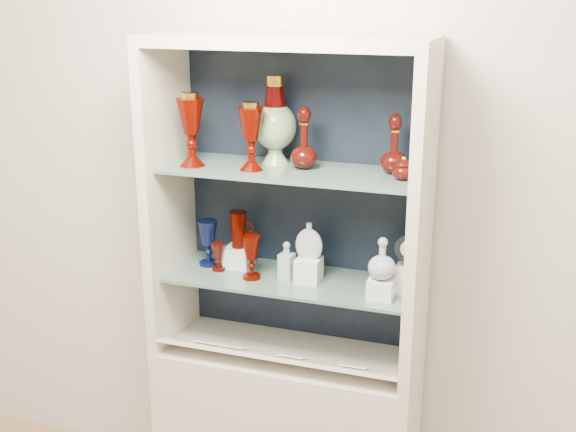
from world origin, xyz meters
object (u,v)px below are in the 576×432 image
(ruby_decanter_b, at_px, (395,142))
(flat_flask, at_px, (309,240))
(enamel_urn, at_px, (275,120))
(cobalt_goblet, at_px, (208,243))
(ruby_decanter_a, at_px, (304,134))
(ruby_pitcher, at_px, (238,230))
(clear_square_bottle, at_px, (287,261))
(pedestal_lamp_left, at_px, (191,130))
(pedestal_lamp_right, at_px, (251,136))
(ruby_goblet_small, at_px, (218,257))
(clear_round_decanter, at_px, (382,260))
(ruby_goblet_tall, at_px, (251,257))
(lidded_bowl, at_px, (403,168))
(cameo_medallion, at_px, (409,250))

(ruby_decanter_b, xyz_separation_m, flat_flask, (-0.29, -0.07, -0.37))
(enamel_urn, bearing_deg, cobalt_goblet, -170.95)
(flat_flask, bearing_deg, ruby_decanter_a, 129.53)
(ruby_pitcher, height_order, clear_square_bottle, ruby_pitcher)
(pedestal_lamp_left, bearing_deg, cobalt_goblet, 83.06)
(ruby_decanter_a, relative_size, ruby_decanter_b, 1.13)
(pedestal_lamp_right, bearing_deg, ruby_goblet_small, 166.79)
(clear_round_decanter, bearing_deg, ruby_decanter_b, 89.00)
(ruby_decanter_b, height_order, clear_square_bottle, ruby_decanter_b)
(pedestal_lamp_left, bearing_deg, ruby_goblet_small, 33.13)
(ruby_decanter_b, distance_m, clear_round_decanter, 0.41)
(enamel_urn, xyz_separation_m, flat_flask, (0.16, -0.08, -0.42))
(clear_square_bottle, xyz_separation_m, flat_flask, (0.08, 0.01, 0.09))
(ruby_goblet_tall, relative_size, clear_round_decanter, 1.14)
(ruby_decanter_b, height_order, flat_flask, ruby_decanter_b)
(flat_flask, bearing_deg, ruby_decanter_b, 10.42)
(lidded_bowl, height_order, clear_round_decanter, lidded_bowl)
(lidded_bowl, bearing_deg, pedestal_lamp_right, -176.78)
(pedestal_lamp_right, relative_size, lidded_bowl, 2.87)
(lidded_bowl, xyz_separation_m, ruby_goblet_tall, (-0.54, -0.03, -0.38))
(pedestal_lamp_right, height_order, flat_flask, pedestal_lamp_right)
(pedestal_lamp_left, height_order, cobalt_goblet, pedestal_lamp_left)
(pedestal_lamp_right, xyz_separation_m, ruby_goblet_tall, (-0.01, 0.00, -0.46))
(enamel_urn, bearing_deg, ruby_decanter_a, -19.38)
(enamel_urn, relative_size, cameo_medallion, 2.60)
(enamel_urn, distance_m, flat_flask, 0.46)
(enamel_urn, distance_m, clear_square_bottle, 0.52)
(pedestal_lamp_left, relative_size, flat_flask, 1.88)
(clear_square_bottle, bearing_deg, flat_flask, 6.91)
(pedestal_lamp_left, distance_m, ruby_decanter_b, 0.73)
(enamel_urn, xyz_separation_m, cameo_medallion, (0.52, -0.06, -0.42))
(pedestal_lamp_left, xyz_separation_m, cobalt_goblet, (0.01, 0.09, -0.46))
(enamel_urn, relative_size, clear_round_decanter, 2.20)
(lidded_bowl, xyz_separation_m, ruby_pitcher, (-0.64, 0.07, -0.31))
(clear_square_bottle, height_order, clear_round_decanter, clear_round_decanter)
(cobalt_goblet, relative_size, ruby_goblet_tall, 1.09)
(pedestal_lamp_right, xyz_separation_m, lidded_bowl, (0.54, 0.03, -0.08))
(ruby_pitcher, bearing_deg, flat_flask, -33.01)
(cameo_medallion, bearing_deg, enamel_urn, 153.12)
(enamel_urn, relative_size, ruby_pitcher, 2.25)
(clear_round_decanter, bearing_deg, pedestal_lamp_right, 177.57)
(ruby_decanter_a, bearing_deg, flat_flask, -47.99)
(ruby_decanter_a, xyz_separation_m, clear_square_bottle, (-0.05, -0.05, -0.47))
(clear_square_bottle, distance_m, cameo_medallion, 0.46)
(ruby_pitcher, bearing_deg, ruby_goblet_small, -156.21)
(pedestal_lamp_left, relative_size, ruby_decanter_b, 1.20)
(clear_round_decanter, bearing_deg, lidded_bowl, 46.04)
(pedestal_lamp_left, relative_size, enamel_urn, 0.83)
(ruby_decanter_b, xyz_separation_m, lidded_bowl, (0.05, -0.08, -0.07))
(flat_flask, bearing_deg, clear_square_bottle, -175.56)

